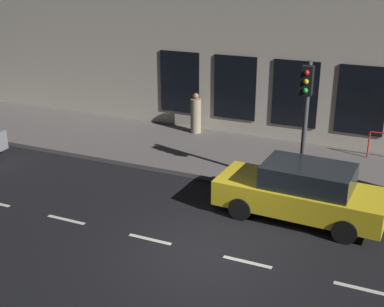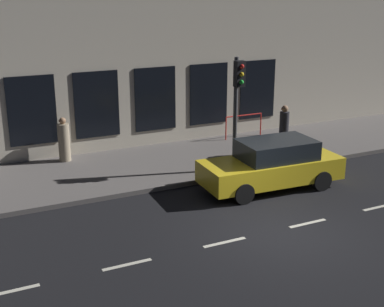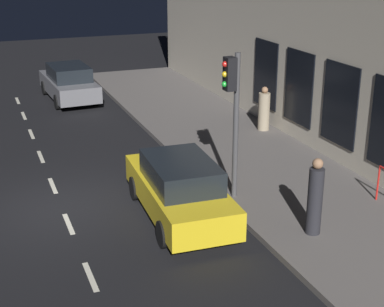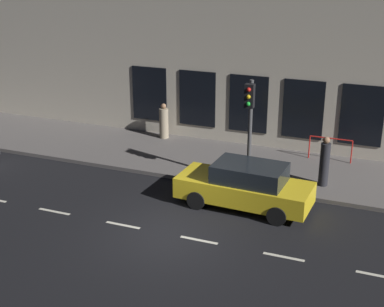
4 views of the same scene
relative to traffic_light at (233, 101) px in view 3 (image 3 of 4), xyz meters
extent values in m
plane|color=black|center=(-4.30, 1.23, -2.78)|extent=(60.00, 60.00, 0.00)
cube|color=#5B5654|center=(1.95, 1.23, -2.71)|extent=(4.50, 32.00, 0.15)
cube|color=beige|center=(4.50, 1.23, 1.35)|extent=(0.60, 32.00, 8.26)
cube|color=black|center=(4.17, 1.23, -0.79)|extent=(0.04, 1.70, 2.49)
cube|color=black|center=(4.17, 3.59, -0.79)|extent=(0.04, 1.70, 2.49)
cube|color=black|center=(4.17, 5.95, -0.79)|extent=(0.04, 1.70, 2.49)
cube|color=beige|center=(-4.30, -2.37, -2.78)|extent=(0.12, 1.20, 0.01)
cube|color=beige|center=(-4.30, 0.23, -2.78)|extent=(0.12, 1.20, 0.01)
cube|color=beige|center=(-4.30, 2.83, -2.78)|extent=(0.12, 1.20, 0.01)
cube|color=beige|center=(-4.30, 5.43, -2.78)|extent=(0.12, 1.20, 0.01)
cube|color=beige|center=(-4.30, 8.03, -2.78)|extent=(0.12, 1.20, 0.01)
cube|color=beige|center=(-4.30, 10.63, -2.78)|extent=(0.12, 1.20, 0.01)
cube|color=beige|center=(-4.30, 13.23, -2.78)|extent=(0.12, 1.20, 0.01)
cylinder|color=#424244|center=(0.11, 0.00, -0.70)|extent=(0.15, 0.15, 3.87)
cube|color=black|center=(-0.09, 0.00, 0.71)|extent=(0.26, 0.32, 0.84)
sphere|color=red|center=(-0.23, 0.00, 0.97)|extent=(0.15, 0.15, 0.15)
sphere|color=gold|center=(-0.23, 0.00, 0.71)|extent=(0.15, 0.15, 0.15)
sphere|color=green|center=(-0.23, 0.00, 0.46)|extent=(0.15, 0.15, 0.15)
cube|color=gold|center=(-1.60, -0.35, -2.15)|extent=(1.93, 4.59, 0.70)
cube|color=black|center=(-1.60, -0.53, -1.50)|extent=(1.62, 2.42, 0.60)
cylinder|color=black|center=(-2.33, 1.09, -2.46)|extent=(0.25, 0.65, 0.64)
cylinder|color=black|center=(-0.73, 1.01, -2.46)|extent=(0.25, 0.65, 0.64)
cylinder|color=black|center=(-2.46, -1.71, -2.46)|extent=(0.25, 0.65, 0.64)
cylinder|color=black|center=(-0.86, -1.78, -2.46)|extent=(0.25, 0.65, 0.64)
cube|color=slate|center=(-2.09, 12.55, -2.15)|extent=(2.00, 4.65, 0.70)
cube|color=black|center=(-2.08, 12.37, -1.50)|extent=(1.68, 2.45, 0.60)
cylinder|color=black|center=(-2.99, 13.92, -2.46)|extent=(0.25, 0.65, 0.64)
cylinder|color=black|center=(-1.34, 14.01, -2.46)|extent=(0.25, 0.65, 0.64)
cylinder|color=black|center=(-2.84, 11.10, -2.46)|extent=(0.25, 0.65, 0.64)
cylinder|color=black|center=(-1.20, 11.18, -2.46)|extent=(0.25, 0.65, 0.64)
cylinder|color=#232328|center=(0.92, -2.60, -1.82)|extent=(0.39, 0.39, 1.61)
sphere|color=#936B4C|center=(0.92, -2.60, -0.90)|extent=(0.25, 0.25, 0.25)
cube|color=#936B4C|center=(0.93, -2.48, -0.90)|extent=(0.07, 0.05, 0.07)
cylinder|color=gray|center=(3.65, 5.01, -1.94)|extent=(0.47, 0.47, 1.37)
sphere|color=#936B4C|center=(3.65, 5.01, -1.14)|extent=(0.23, 0.23, 0.23)
cube|color=#936B4C|center=(3.64, 5.12, -1.14)|extent=(0.07, 0.05, 0.07)
cylinder|color=red|center=(3.52, -1.60, -2.16)|extent=(0.05, 0.05, 0.95)
camera|label=1|loc=(-14.39, -2.79, 3.95)|focal=48.29mm
camera|label=2|loc=(-14.91, 8.91, 3.39)|focal=49.86mm
camera|label=3|loc=(-6.11, -12.84, 3.71)|focal=53.90mm
camera|label=4|loc=(-18.04, -5.02, 5.53)|focal=51.66mm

